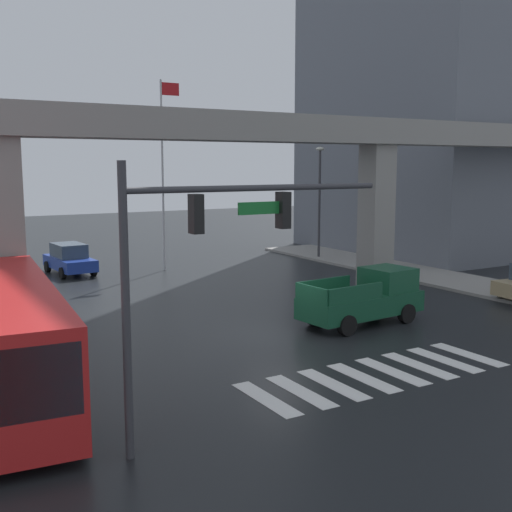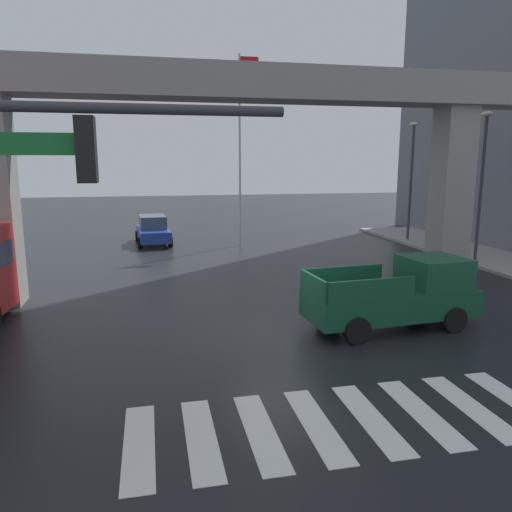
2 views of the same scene
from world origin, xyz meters
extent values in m
plane|color=black|center=(0.00, 0.00, 0.00)|extent=(120.00, 120.00, 0.00)
cube|color=silver|center=(-3.85, -5.04, 0.01)|extent=(0.55, 2.80, 0.01)
cube|color=silver|center=(-2.75, -5.04, 0.01)|extent=(0.55, 2.80, 0.01)
cube|color=silver|center=(-1.65, -5.04, 0.01)|extent=(0.55, 2.80, 0.01)
cube|color=silver|center=(-0.55, -5.04, 0.01)|extent=(0.55, 2.80, 0.01)
cube|color=silver|center=(0.55, -5.04, 0.01)|extent=(0.55, 2.80, 0.01)
cube|color=silver|center=(1.65, -5.04, 0.01)|extent=(0.55, 2.80, 0.01)
cube|color=silver|center=(2.75, -5.04, 0.01)|extent=(0.55, 2.80, 0.01)
cube|color=gray|center=(0.00, 5.00, 7.68)|extent=(51.04, 1.81, 1.20)
cube|color=gray|center=(8.61, 5.00, 3.54)|extent=(1.30, 1.30, 7.08)
cube|color=#14472D|center=(3.42, -0.17, 0.78)|extent=(5.24, 2.32, 0.80)
cube|color=#14472D|center=(4.87, -0.05, 1.63)|extent=(1.84, 1.88, 0.90)
cube|color=#3F5160|center=(5.33, -0.01, 1.63)|extent=(0.24, 1.67, 0.77)
cube|color=#14472D|center=(2.21, 0.61, 1.48)|extent=(2.65, 0.32, 0.60)
cube|color=#14472D|center=(2.35, -1.14, 1.48)|extent=(2.65, 0.32, 0.60)
cube|color=#14472D|center=(0.93, -0.38, 1.48)|extent=(0.25, 1.75, 0.60)
cylinder|color=black|center=(4.92, 0.86, 0.38)|extent=(0.78, 0.34, 0.76)
cylinder|color=black|center=(5.07, -0.94, 0.38)|extent=(0.78, 0.34, 0.76)
cylinder|color=black|center=(1.77, 0.60, 0.38)|extent=(0.78, 0.34, 0.76)
cylinder|color=black|center=(1.92, -1.20, 0.38)|extent=(0.78, 0.34, 0.76)
cube|color=#1E3899|center=(-3.36, 16.96, 0.64)|extent=(2.08, 4.42, 0.64)
cube|color=#384756|center=(-3.36, 17.06, 1.34)|extent=(1.66, 2.34, 0.76)
cylinder|color=black|center=(-2.40, 15.70, 0.32)|extent=(0.29, 0.66, 0.64)
cylinder|color=black|center=(-4.12, 15.57, 0.32)|extent=(0.29, 0.66, 0.64)
cylinder|color=black|center=(-2.60, 18.36, 0.32)|extent=(0.29, 0.66, 0.64)
cylinder|color=black|center=(-4.32, 18.23, 0.32)|extent=(0.29, 0.66, 0.64)
cylinder|color=#38383D|center=(-4.86, -6.46, 5.60)|extent=(6.40, 0.14, 0.14)
cube|color=black|center=(-4.26, -6.46, 5.08)|extent=(0.24, 0.32, 0.84)
sphere|color=orange|center=(-4.26, -6.46, 5.08)|extent=(0.17, 0.17, 0.17)
cube|color=#19722D|center=(-4.90, -6.46, 5.15)|extent=(1.10, 0.04, 0.28)
cylinder|color=#38383D|center=(12.17, 7.94, 3.50)|extent=(0.16, 0.16, 7.00)
ellipsoid|color=beige|center=(12.17, 7.94, 7.12)|extent=(0.44, 0.70, 0.24)
cylinder|color=#38383D|center=(12.17, 14.56, 3.50)|extent=(0.16, 0.16, 7.00)
ellipsoid|color=beige|center=(12.17, 14.56, 7.12)|extent=(0.44, 0.70, 0.24)
cylinder|color=silver|center=(1.72, 15.45, 5.43)|extent=(0.12, 0.12, 10.85)
cube|color=red|center=(2.27, 15.45, 10.35)|extent=(1.10, 0.04, 0.70)
camera|label=1|loc=(-12.15, -18.60, 6.11)|focal=44.30mm
camera|label=2|loc=(-3.50, -13.24, 4.94)|focal=34.67mm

